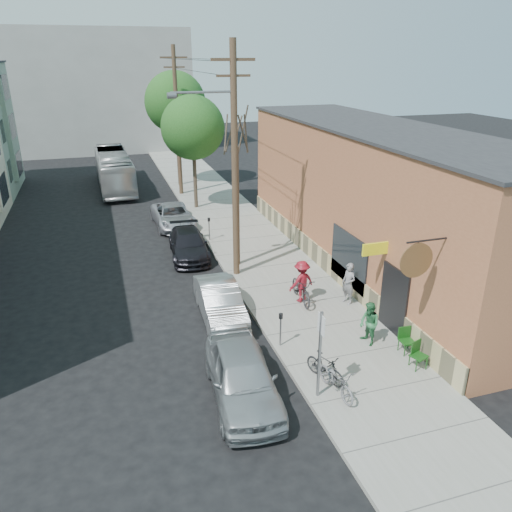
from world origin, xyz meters
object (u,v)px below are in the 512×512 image
object	(u,v)px
utility_pole_near	(233,160)
patio_chair_b	(419,356)
tree_bare	(237,208)
parked_bike_b	(336,380)
patio_chair_a	(407,341)
car_1	(220,302)
tree_leafy_far	(175,102)
bus	(114,170)
parking_meter_far	(209,225)
parked_bike_a	(325,367)
car_3	(173,216)
tree_leafy_mid	(193,128)
cyclist	(302,281)
parking_meter_near	(281,324)
patron_grey	(349,284)
patron_green	(369,324)
car_2	(189,244)
car_0	(242,376)
sign_post	(320,347)

from	to	relation	value
utility_pole_near	patio_chair_b	size ratio (longest dim) A/B	11.36
tree_bare	parked_bike_b	xyz separation A→B (m)	(0.11, -10.42, -2.36)
patio_chair_a	car_1	world-z (taller)	car_1
tree_leafy_far	parked_bike_b	distance (m)	27.66
parked_bike_b	bus	world-z (taller)	bus
tree_bare	parking_meter_far	bearing A→B (deg)	98.41
parked_bike_a	tree_bare	bearing A→B (deg)	68.44
parked_bike_b	car_3	xyz separation A→B (m)	(-2.11, 17.47, 0.03)
parked_bike_a	bus	xyz separation A→B (m)	(-4.86, 27.31, 0.78)
tree_leafy_mid	cyclist	bearing A→B (deg)	-84.47
parking_meter_near	tree_leafy_far	distance (m)	24.69
parking_meter_far	patron_grey	distance (m)	9.73
parking_meter_near	patron_green	size ratio (longest dim) A/B	0.79
parking_meter_far	tree_leafy_mid	world-z (taller)	tree_leafy_mid
parking_meter_near	car_2	world-z (taller)	parking_meter_near
parked_bike_b	car_0	xyz separation A→B (m)	(-2.66, 0.79, 0.17)
parking_meter_near	patio_chair_b	distance (m)	4.58
patron_green	tree_leafy_mid	bearing A→B (deg)	179.83
tree_bare	sign_post	bearing A→B (deg)	-92.49
patio_chair_a	car_2	bearing A→B (deg)	118.56
tree_leafy_far	car_0	bearing A→B (deg)	-95.53
car_0	car_3	distance (m)	16.69
parked_bike_a	car_3	bearing A→B (deg)	75.07
sign_post	car_0	xyz separation A→B (m)	(-2.10, 0.73, -1.05)
car_3	bus	world-z (taller)	bus
patio_chair_b	tree_leafy_mid	bearing A→B (deg)	79.29
tree_leafy_mid	patron_grey	bearing A→B (deg)	-78.47
cyclist	tree_leafy_far	bearing A→B (deg)	-101.93
patron_grey	patron_green	bearing A→B (deg)	-31.81
parking_meter_near	cyclist	world-z (taller)	cyclist
parked_bike_a	car_0	bearing A→B (deg)	155.94
tree_bare	patio_chair_a	xyz separation A→B (m)	(3.36, -9.16, -2.38)
parking_meter_near	utility_pole_near	distance (m)	7.78
patio_chair_a	car_0	xyz separation A→B (m)	(-5.90, -0.47, 0.19)
tree_bare	bus	world-z (taller)	tree_bare
parking_meter_far	parked_bike_a	xyz separation A→B (m)	(0.62, -13.44, -0.37)
sign_post	parking_meter_far	world-z (taller)	sign_post
parked_bike_a	parked_bike_b	world-z (taller)	same
patio_chair_b	car_1	bearing A→B (deg)	114.25
utility_pole_near	patron_grey	distance (m)	7.06
parked_bike_a	bus	size ratio (longest dim) A/B	0.15
patio_chair_b	car_2	distance (m)	13.14
tree_leafy_far	bus	world-z (taller)	tree_leafy_far
parking_meter_far	patron_green	size ratio (longest dim) A/B	0.79
patio_chair_b	car_3	size ratio (longest dim) A/B	0.19
tree_leafy_mid	patio_chair_b	bearing A→B (deg)	-80.96
parking_meter_near	patron_green	world-z (taller)	patron_green
tree_leafy_far	car_3	world-z (taller)	tree_leafy_far
tree_bare	tree_leafy_far	world-z (taller)	tree_leafy_far
parking_meter_near	parking_meter_far	bearing A→B (deg)	90.00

